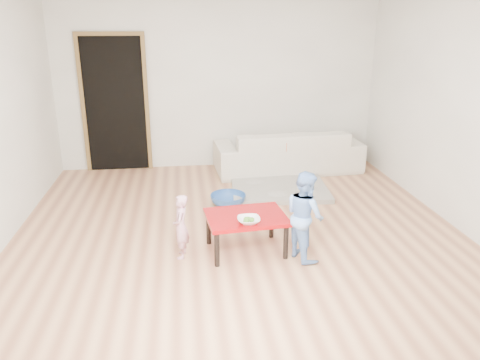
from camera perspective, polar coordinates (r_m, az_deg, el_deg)
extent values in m
cube|color=#9D6243|center=(5.43, -0.27, -5.81)|extent=(5.00, 5.00, 0.01)
cube|color=white|center=(7.48, -2.65, 11.47)|extent=(5.00, 0.02, 2.60)
cube|color=white|center=(5.87, 24.97, 7.65)|extent=(0.02, 5.00, 2.60)
imported|color=beige|center=(7.39, 5.85, 3.62)|extent=(2.30, 1.02, 0.66)
cube|color=#DB5418|center=(7.11, 3.81, 4.47)|extent=(0.58, 0.54, 0.13)
imported|color=white|center=(4.57, 1.08, -4.94)|extent=(0.22, 0.22, 0.05)
imported|color=#CE5E83|center=(4.70, -7.21, -5.66)|extent=(0.18, 0.26, 0.66)
imported|color=#699EF4|center=(4.65, 7.90, -4.29)|extent=(0.46, 0.53, 0.90)
imported|color=#285399|center=(6.04, -1.46, -2.44)|extent=(0.46, 0.46, 0.14)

